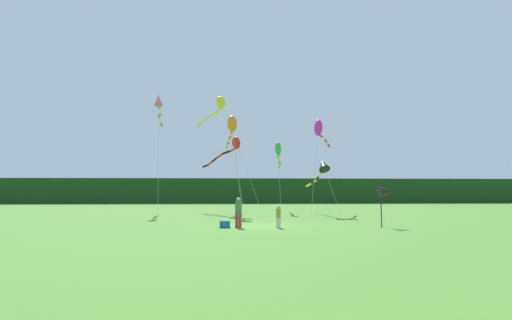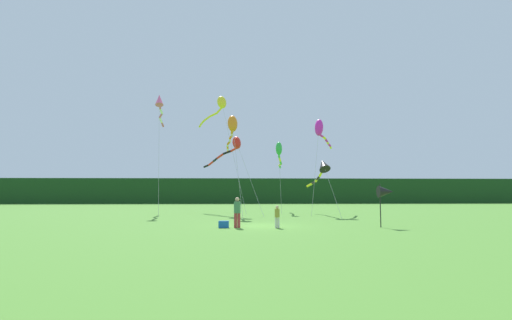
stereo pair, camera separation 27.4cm
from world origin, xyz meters
The scene contains 13 objects.
ground_plane centered at (0.00, 0.00, 0.00)m, with size 120.00×120.00×0.00m, color #4C842D.
distant_treeline centered at (0.00, 45.00, 2.21)m, with size 108.00×2.37×4.41m, color #193D19.
person_adult centered at (-1.43, -1.29, 0.97)m, with size 0.38×0.38×1.74m.
person_child centered at (0.85, -1.53, 0.71)m, with size 0.28×0.28×1.28m.
cooler_box centered at (-2.20, -1.23, 0.20)m, with size 0.59×0.37×0.39m, color #1959B2.
banner_flag_pole centered at (7.24, -1.44, 2.05)m, with size 0.90×0.70×2.52m.
kite_red centered at (-1.99, 11.63, 6.14)m, with size 5.73×8.79×7.17m.
kite_rainbow centered at (-8.92, 13.16, 10.47)m, with size 1.61×9.07×11.42m.
kite_orange centered at (-1.93, 10.06, 7.76)m, with size 1.53×9.72×8.86m.
kite_yellow centered at (-3.37, 16.16, 11.05)m, with size 5.35×9.21×12.06m.
kite_green centered at (2.70, 14.26, 6.02)m, with size 1.02×6.03×7.01m.
kite_black centered at (5.79, 8.89, 4.11)m, with size 1.21×8.90×5.02m.
kite_magenta centered at (6.22, 11.40, 7.80)m, with size 3.21×5.49×8.82m.
Camera 1 is at (-1.69, -23.53, 2.06)m, focal length 26.97 mm.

